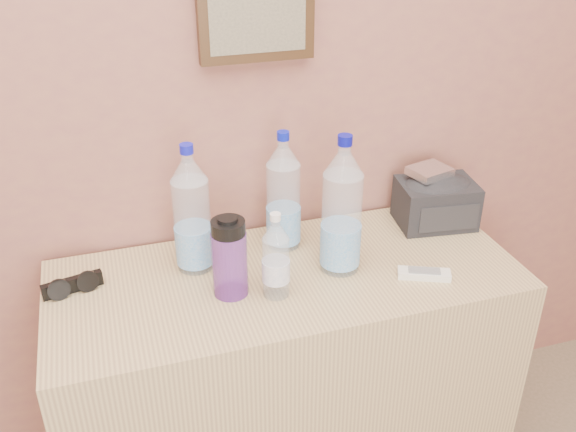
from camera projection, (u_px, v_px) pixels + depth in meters
The scene contains 11 objects.
picture_frame at pixel (256, 11), 1.60m from camera, with size 0.30×0.03×0.25m, color #382311, non-canonical shape.
dresser at pixel (287, 384), 1.88m from camera, with size 1.24×0.52×0.77m, color #9F7C55.
pet_large_b at pixel (192, 215), 1.65m from camera, with size 0.10×0.10×0.35m.
pet_large_c at pixel (283, 197), 1.75m from camera, with size 0.09×0.09×0.34m.
pet_large_d at pixel (342, 212), 1.64m from camera, with size 0.10×0.10×0.38m.
pet_small at pixel (276, 260), 1.56m from camera, with size 0.07×0.07×0.23m.
nalgene_bottle at pixel (229, 257), 1.57m from camera, with size 0.09×0.09×0.22m.
sunglasses at pixel (72, 285), 1.61m from camera, with size 0.15×0.06×0.04m, color black, non-canonical shape.
ac_remote at pixel (424, 274), 1.67m from camera, with size 0.14×0.04×0.02m, color silver.
toiletry_bag at pixel (436, 200), 1.90m from camera, with size 0.22×0.16×0.15m, color black, non-canonical shape.
foil_packet at pixel (430, 171), 1.87m from camera, with size 0.11×0.09×0.02m, color silver.
Camera 1 is at (-0.18, 0.38, 1.72)m, focal length 40.00 mm.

